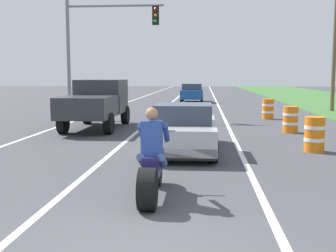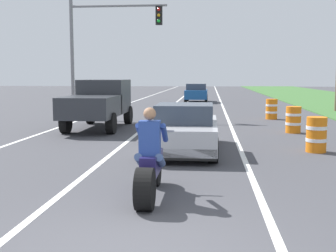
# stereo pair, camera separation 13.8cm
# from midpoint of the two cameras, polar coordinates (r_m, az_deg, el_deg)

# --- Properties ---
(lane_stripe_left_solid) EXTENTS (0.14, 120.00, 0.01)m
(lane_stripe_left_solid) POSITION_cam_midpoint_polar(r_m,az_deg,el_deg) (25.73, -8.40, 1.91)
(lane_stripe_left_solid) COLOR white
(lane_stripe_left_solid) RESTS_ON ground
(lane_stripe_right_solid) EXTENTS (0.14, 120.00, 0.01)m
(lane_stripe_right_solid) POSITION_cam_midpoint_polar(r_m,az_deg,el_deg) (24.99, 7.84, 1.77)
(lane_stripe_right_solid) COLOR white
(lane_stripe_right_solid) RESTS_ON ground
(lane_stripe_centre_dashed) EXTENTS (0.14, 120.00, 0.01)m
(lane_stripe_centre_dashed) POSITION_cam_midpoint_polar(r_m,az_deg,el_deg) (25.11, -0.40, 1.86)
(lane_stripe_centre_dashed) COLOR white
(lane_stripe_centre_dashed) RESTS_ON ground
(motorcycle_with_rider) EXTENTS (0.70, 2.21, 1.62)m
(motorcycle_with_rider) POSITION_cam_midpoint_polar(r_m,az_deg,el_deg) (7.44, -1.90, -5.40)
(motorcycle_with_rider) COLOR black
(motorcycle_with_rider) RESTS_ON ground
(sports_car_silver) EXTENTS (1.84, 4.30, 1.37)m
(sports_car_silver) POSITION_cam_midpoint_polar(r_m,az_deg,el_deg) (12.12, 2.60, -0.49)
(sports_car_silver) COLOR #B7B7BC
(sports_car_silver) RESTS_ON ground
(pickup_truck_left_lane_dark_grey) EXTENTS (2.02, 4.80, 1.98)m
(pickup_truck_left_lane_dark_grey) POSITION_cam_midpoint_polar(r_m,az_deg,el_deg) (17.62, -9.00, 3.27)
(pickup_truck_left_lane_dark_grey) COLOR #2D3035
(pickup_truck_left_lane_dark_grey) RESTS_ON ground
(traffic_light_mast_near) EXTENTS (4.95, 0.34, 6.00)m
(traffic_light_mast_near) POSITION_cam_midpoint_polar(r_m,az_deg,el_deg) (22.09, -8.72, 11.54)
(traffic_light_mast_near) COLOR gray
(traffic_light_mast_near) RESTS_ON ground
(construction_barrel_nearest) EXTENTS (0.58, 0.58, 1.00)m
(construction_barrel_nearest) POSITION_cam_midpoint_polar(r_m,az_deg,el_deg) (12.77, 19.55, -1.07)
(construction_barrel_nearest) COLOR orange
(construction_barrel_nearest) RESTS_ON ground
(construction_barrel_mid) EXTENTS (0.58, 0.58, 1.00)m
(construction_barrel_mid) POSITION_cam_midpoint_polar(r_m,az_deg,el_deg) (16.78, 16.67, 0.83)
(construction_barrel_mid) COLOR orange
(construction_barrel_mid) RESTS_ON ground
(construction_barrel_far) EXTENTS (0.58, 0.58, 1.00)m
(construction_barrel_far) POSITION_cam_midpoint_polar(r_m,az_deg,el_deg) (21.75, 13.88, 2.22)
(construction_barrel_far) COLOR orange
(construction_barrel_far) RESTS_ON ground
(distant_car_far_ahead) EXTENTS (1.80, 4.00, 1.50)m
(distant_car_far_ahead) POSITION_cam_midpoint_polar(r_m,az_deg,el_deg) (34.70, 3.93, 4.48)
(distant_car_far_ahead) COLOR #194C8C
(distant_car_far_ahead) RESTS_ON ground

